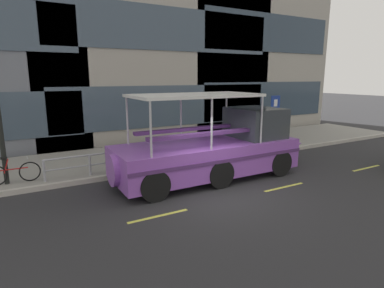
# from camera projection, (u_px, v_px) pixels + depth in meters

# --- Properties ---
(ground_plane) EXTENTS (120.00, 120.00, 0.00)m
(ground_plane) POSITION_uv_depth(u_px,v_px,m) (215.00, 192.00, 10.62)
(ground_plane) COLOR #2B2B2D
(sidewalk) EXTENTS (32.00, 4.80, 0.18)m
(sidewalk) POSITION_uv_depth(u_px,v_px,m) (151.00, 155.00, 15.36)
(sidewalk) COLOR gray
(sidewalk) RESTS_ON ground_plane
(curb_edge) EXTENTS (32.00, 0.18, 0.18)m
(curb_edge) POSITION_uv_depth(u_px,v_px,m) (174.00, 167.00, 13.24)
(curb_edge) COLOR #B2ADA3
(curb_edge) RESTS_ON ground_plane
(lane_centreline) EXTENTS (25.80, 0.12, 0.01)m
(lane_centreline) POSITION_uv_depth(u_px,v_px,m) (229.00, 200.00, 9.96)
(lane_centreline) COLOR #DBD64C
(lane_centreline) RESTS_ON ground_plane
(curb_guardrail) EXTENTS (11.08, 0.09, 0.81)m
(curb_guardrail) POSITION_uv_depth(u_px,v_px,m) (183.00, 150.00, 13.68)
(curb_guardrail) COLOR #9EA0A8
(curb_guardrail) RESTS_ON sidewalk
(parking_sign) EXTENTS (0.60, 0.12, 2.66)m
(parking_sign) POSITION_uv_depth(u_px,v_px,m) (275.00, 112.00, 16.69)
(parking_sign) COLOR #4C4F54
(parking_sign) RESTS_ON sidewalk
(leaned_bicycle) EXTENTS (1.74, 0.46, 0.96)m
(leaned_bicycle) POSITION_uv_depth(u_px,v_px,m) (13.00, 173.00, 10.89)
(leaned_bicycle) COLOR black
(leaned_bicycle) RESTS_ON sidewalk
(duck_tour_boat) EXTENTS (8.79, 2.59, 3.21)m
(duck_tour_boat) POSITION_uv_depth(u_px,v_px,m) (219.00, 149.00, 12.15)
(duck_tour_boat) COLOR purple
(duck_tour_boat) RESTS_ON ground_plane
(pedestrian_near_bow) EXTENTS (0.44, 0.34, 1.76)m
(pedestrian_near_bow) POSITION_uv_depth(u_px,v_px,m) (237.00, 126.00, 16.63)
(pedestrian_near_bow) COLOR black
(pedestrian_near_bow) RESTS_ON sidewalk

